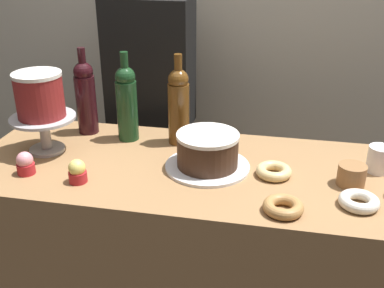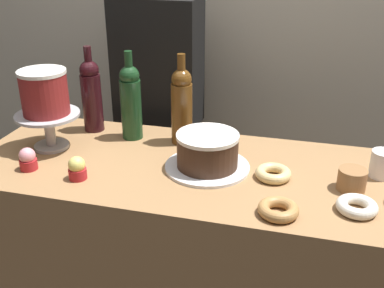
{
  "view_description": "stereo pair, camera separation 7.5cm",
  "coord_description": "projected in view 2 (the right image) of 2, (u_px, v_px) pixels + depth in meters",
  "views": [
    {
      "loc": [
        0.26,
        -1.29,
        1.62
      ],
      "look_at": [
        0.0,
        0.0,
        1.02
      ],
      "focal_mm": 42.46,
      "sensor_mm": 36.0,
      "label": 1
    },
    {
      "loc": [
        0.34,
        -1.28,
        1.62
      ],
      "look_at": [
        0.0,
        0.0,
        1.02
      ],
      "focal_mm": 42.46,
      "sensor_mm": 36.0,
      "label": 2
    }
  ],
  "objects": [
    {
      "name": "silver_serving_platter",
      "position": [
        207.0,
        166.0,
        1.47
      ],
      "size": [
        0.28,
        0.28,
        0.01
      ],
      "color": "white",
      "rests_on": "display_counter"
    },
    {
      "name": "back_wall",
      "position": [
        240.0,
        13.0,
        2.1
      ],
      "size": [
        6.0,
        0.05,
        2.6
      ],
      "color": "#BCB7A8",
      "rests_on": "ground_plane"
    },
    {
      "name": "wine_bottle_amber",
      "position": [
        182.0,
        105.0,
        1.6
      ],
      "size": [
        0.08,
        0.08,
        0.33
      ],
      "color": "#5B3814",
      "rests_on": "display_counter"
    },
    {
      "name": "donut_sugar",
      "position": [
        357.0,
        206.0,
        1.23
      ],
      "size": [
        0.11,
        0.11,
        0.03
      ],
      "color": "silver",
      "rests_on": "display_counter"
    },
    {
      "name": "wine_bottle_dark_red",
      "position": [
        91.0,
        94.0,
        1.71
      ],
      "size": [
        0.08,
        0.08,
        0.33
      ],
      "color": "black",
      "rests_on": "display_counter"
    },
    {
      "name": "barista_figure",
      "position": [
        160.0,
        125.0,
        2.07
      ],
      "size": [
        0.36,
        0.22,
        1.6
      ],
      "color": "black",
      "rests_on": "ground_plane"
    },
    {
      "name": "wine_bottle_green",
      "position": [
        131.0,
        101.0,
        1.64
      ],
      "size": [
        0.08,
        0.08,
        0.33
      ],
      "color": "#193D1E",
      "rests_on": "display_counter"
    },
    {
      "name": "donut_maple",
      "position": [
        278.0,
        210.0,
        1.22
      ],
      "size": [
        0.11,
        0.11,
        0.03
      ],
      "color": "#B27F47",
      "rests_on": "display_counter"
    },
    {
      "name": "cake_stand_pedestal",
      "position": [
        49.0,
        124.0,
        1.58
      ],
      "size": [
        0.22,
        0.22,
        0.13
      ],
      "color": "#B2B2B7",
      "rests_on": "display_counter"
    },
    {
      "name": "coffee_cup_ceramic",
      "position": [
        383.0,
        164.0,
        1.41
      ],
      "size": [
        0.08,
        0.08,
        0.08
      ],
      "color": "white",
      "rests_on": "display_counter"
    },
    {
      "name": "chocolate_round_cake",
      "position": [
        208.0,
        150.0,
        1.45
      ],
      "size": [
        0.2,
        0.2,
        0.11
      ],
      "color": "#3D2619",
      "rests_on": "silver_serving_platter"
    },
    {
      "name": "cupcake_lemon",
      "position": [
        77.0,
        169.0,
        1.4
      ],
      "size": [
        0.06,
        0.06,
        0.07
      ],
      "color": "red",
      "rests_on": "display_counter"
    },
    {
      "name": "cupcake_strawberry",
      "position": [
        28.0,
        159.0,
        1.45
      ],
      "size": [
        0.06,
        0.06,
        0.07
      ],
      "color": "red",
      "rests_on": "display_counter"
    },
    {
      "name": "donut_glazed",
      "position": [
        273.0,
        173.0,
        1.41
      ],
      "size": [
        0.11,
        0.11,
        0.03
      ],
      "color": "#E0C17F",
      "rests_on": "display_counter"
    },
    {
      "name": "white_layer_cake",
      "position": [
        44.0,
        92.0,
        1.53
      ],
      "size": [
        0.16,
        0.16,
        0.15
      ],
      "color": "maroon",
      "rests_on": "cake_stand_pedestal"
    },
    {
      "name": "display_counter",
      "position": [
        192.0,
        278.0,
        1.68
      ],
      "size": [
        1.48,
        0.59,
        0.94
      ],
      "color": "#997047",
      "rests_on": "ground_plane"
    },
    {
      "name": "cookie_stack",
      "position": [
        352.0,
        179.0,
        1.34
      ],
      "size": [
        0.08,
        0.08,
        0.07
      ],
      "color": "olive",
      "rests_on": "display_counter"
    }
  ]
}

